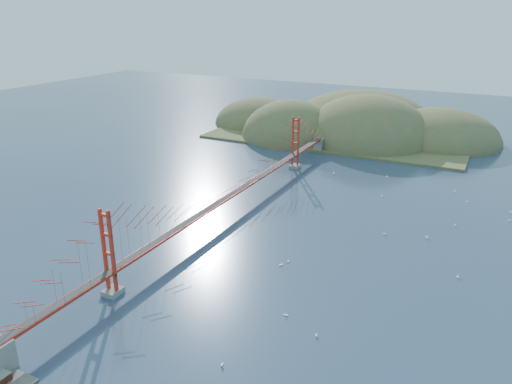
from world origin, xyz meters
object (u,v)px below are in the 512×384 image
at_px(sailboat_1, 427,237).
at_px(bridge, 229,176).
at_px(sailboat_0, 288,261).
at_px(sailboat_2, 286,314).

bearing_deg(sailboat_1, bridge, -171.06).
bearing_deg(sailboat_0, bridge, 143.89).
height_order(bridge, sailboat_2, bridge).
xyz_separation_m(bridge, sailboat_1, (33.12, 5.21, -6.85)).
height_order(sailboat_0, sailboat_1, sailboat_1).
height_order(sailboat_2, sailboat_0, sailboat_2).
height_order(sailboat_2, sailboat_1, sailboat_1).
bearing_deg(bridge, sailboat_0, -36.11).
bearing_deg(sailboat_2, sailboat_1, 68.93).
bearing_deg(sailboat_0, sailboat_1, 46.35).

